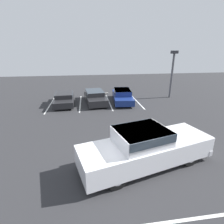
% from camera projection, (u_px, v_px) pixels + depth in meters
% --- Properties ---
extents(ground_plane, '(60.00, 60.00, 0.00)m').
position_uv_depth(ground_plane, '(133.00, 166.00, 8.10)').
color(ground_plane, '#2D2D30').
extents(stall_stripe_a, '(0.12, 5.43, 0.01)m').
position_uv_depth(stall_stripe_a, '(50.00, 105.00, 16.96)').
color(stall_stripe_a, white).
rests_on(stall_stripe_a, ground_plane).
extents(stall_stripe_b, '(0.12, 5.43, 0.01)m').
position_uv_depth(stall_stripe_b, '(80.00, 103.00, 17.35)').
color(stall_stripe_b, white).
rests_on(stall_stripe_b, ground_plane).
extents(stall_stripe_c, '(0.12, 5.43, 0.01)m').
position_uv_depth(stall_stripe_c, '(109.00, 102.00, 17.73)').
color(stall_stripe_c, white).
rests_on(stall_stripe_c, ground_plane).
extents(stall_stripe_d, '(0.12, 5.43, 0.01)m').
position_uv_depth(stall_stripe_d, '(137.00, 101.00, 18.11)').
color(stall_stripe_d, white).
rests_on(stall_stripe_d, ground_plane).
extents(aisle_stripe_foreground, '(7.64, 0.12, 0.01)m').
position_uv_depth(aisle_stripe_foreground, '(175.00, 221.00, 5.50)').
color(aisle_stripe_foreground, white).
rests_on(aisle_stripe_foreground, ground_plane).
extents(pickup_truck, '(6.51, 3.52, 1.87)m').
position_uv_depth(pickup_truck, '(147.00, 147.00, 7.92)').
color(pickup_truck, silver).
rests_on(pickup_truck, ground_plane).
extents(parked_sedan_a, '(1.96, 4.31, 1.13)m').
position_uv_depth(parked_sedan_a, '(64.00, 98.00, 16.90)').
color(parked_sedan_a, '#232326').
rests_on(parked_sedan_a, ground_plane).
extents(parked_sedan_b, '(2.22, 4.81, 1.21)m').
position_uv_depth(parked_sedan_b, '(95.00, 96.00, 17.42)').
color(parked_sedan_b, '#232326').
rests_on(parked_sedan_b, ground_plane).
extents(parked_sedan_c, '(2.18, 4.83, 1.24)m').
position_uv_depth(parked_sedan_c, '(122.00, 95.00, 17.73)').
color(parked_sedan_c, navy).
rests_on(parked_sedan_c, ground_plane).
extents(light_post, '(0.70, 0.36, 4.93)m').
position_uv_depth(light_post, '(172.00, 70.00, 18.53)').
color(light_post, '#515156').
rests_on(light_post, ground_plane).
extents(wheel_stop_curb, '(1.65, 0.20, 0.14)m').
position_uv_depth(wheel_stop_curb, '(101.00, 94.00, 20.80)').
color(wheel_stop_curb, '#B7B2A8').
rests_on(wheel_stop_curb, ground_plane).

